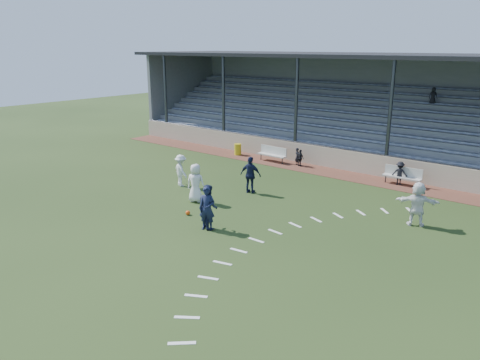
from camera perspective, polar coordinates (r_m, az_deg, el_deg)
name	(u,v)px	position (r m, az deg, el deg)	size (l,w,h in m)	color
ground	(202,223)	(19.58, -4.67, -5.23)	(90.00, 90.00, 0.00)	#253917
cinder_track	(327,172)	(27.70, 10.56, 0.99)	(34.00, 2.00, 0.02)	#572E23
retaining_wall	(336,159)	(28.46, 11.65, 2.56)	(34.00, 0.18, 1.20)	#C0AF93
bench_left	(273,153)	(29.60, 4.01, 3.35)	(2.02, 0.54, 0.95)	beige
bench_right	(403,174)	(25.99, 19.21, 0.66)	(2.00, 0.46, 0.95)	beige
trash_bin	(238,149)	(31.38, -0.28, 3.76)	(0.46, 0.46, 0.74)	gold
football	(188,213)	(20.49, -6.37, -3.99)	(0.20, 0.20, 0.20)	#ED4C0D
player_white_lead	(196,183)	(21.94, -5.43, -0.37)	(0.89, 0.58, 1.82)	white
player_navy_lead	(207,208)	(18.59, -4.04, -3.47)	(0.65, 0.43, 1.78)	#151C3B
player_navy_mid	(208,206)	(18.80, -3.89, -3.21)	(0.87, 0.68, 1.80)	#151C3B
player_white_wing	(181,170)	(24.54, -7.21, 1.17)	(1.07, 0.62, 1.66)	white
player_navy_wing	(251,175)	(23.17, 1.30, 0.62)	(1.08, 0.45, 1.84)	#151C3B
player_white_back	(417,204)	(20.29, 20.82, -2.73)	(1.71, 0.54, 1.84)	white
sub_left_near	(297,156)	(28.85, 7.01, 2.86)	(0.39, 0.26, 1.07)	black
sub_left_far	(300,158)	(28.57, 7.36, 2.67)	(0.60, 0.25, 1.02)	black
sub_right	(400,173)	(25.95, 18.89, 0.80)	(0.80, 0.46, 1.24)	black
grandstand	(372,122)	(32.33, 15.79, 6.79)	(34.60, 9.00, 6.61)	gray
penalty_arc	(284,249)	(17.18, 5.40, -8.39)	(3.89, 14.63, 0.01)	white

